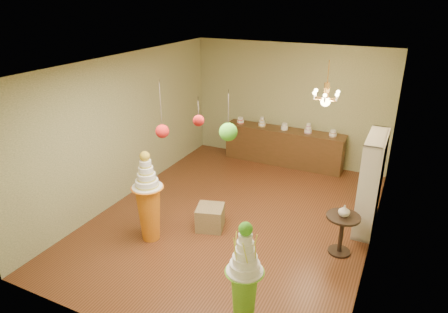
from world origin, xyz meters
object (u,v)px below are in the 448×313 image
at_px(pedestal_orange, 149,205).
at_px(round_table, 342,229).
at_px(sideboard, 283,146).
at_px(pedestal_green, 244,288).

distance_m(pedestal_orange, round_table, 3.31).
relative_size(pedestal_orange, sideboard, 0.55).
bearing_deg(round_table, sideboard, 122.43).
relative_size(pedestal_green, round_table, 2.29).
distance_m(pedestal_green, round_table, 2.41).
bearing_deg(pedestal_green, pedestal_orange, 152.22).
distance_m(pedestal_green, pedestal_orange, 2.63).
xyz_separation_m(pedestal_orange, sideboard, (1.07, 4.28, -0.19)).
relative_size(sideboard, round_table, 4.25).
height_order(pedestal_orange, sideboard, pedestal_orange).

